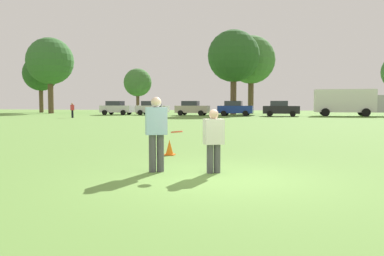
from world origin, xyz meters
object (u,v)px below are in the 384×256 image
player_thrower (156,130)px  parked_car_center (192,108)px  parked_car_near_right (281,108)px  player_defender (214,138)px  frisbee (177,132)px  bystander_sideline_watcher (72,109)px  traffic_cone (170,148)px  box_truck (350,101)px  parked_car_mid_left (152,108)px  parked_car_mid_right (235,108)px  parked_car_near_left (117,108)px  bystander_far_jogger (160,108)px

player_thrower → parked_car_center: bearing=100.0°
parked_car_center → parked_car_near_right: 11.02m
player_defender → parked_car_center: parked_car_center is taller
frisbee → bystander_sideline_watcher: size_ratio=0.17×
frisbee → parked_car_near_right: size_ratio=0.06×
traffic_cone → parked_car_center: parked_car_center is taller
parked_car_near_right → box_truck: (8.04, 2.07, 0.83)m
parked_car_center → bystander_sideline_watcher: bearing=-136.5°
player_defender → frisbee: bearing=-156.0°
frisbee → parked_car_mid_left: parked_car_mid_left is taller
player_thrower → bystander_sideline_watcher: player_thrower is taller
parked_car_mid_left → parked_car_mid_right: same height
traffic_cone → parked_car_near_left: size_ratio=0.11×
player_thrower → parked_car_near_right: size_ratio=0.41×
bystander_far_jogger → parked_car_near_left: bearing=150.8°
player_thrower → frisbee: (0.55, -0.24, -0.02)m
player_thrower → parked_car_mid_left: (-12.54, 40.79, -0.07)m
traffic_cone → bystander_sideline_watcher: bystander_sideline_watcher is taller
parked_car_center → bystander_sideline_watcher: 15.03m
player_defender → parked_car_center: size_ratio=0.35×
player_thrower → parked_car_mid_left: parked_car_mid_left is taller
box_truck → parked_car_near_left: bearing=-179.2°
parked_car_near_right → parked_car_mid_left: bearing=172.6°
frisbee → parked_car_mid_left: size_ratio=0.06×
box_truck → parked_car_mid_left: bearing=179.9°
traffic_cone → bystander_far_jogger: bystander_far_jogger is taller
bystander_sideline_watcher → parked_car_near_left: bearing=86.2°
frisbee → parked_car_near_right: bearing=85.1°
player_defender → bystander_far_jogger: (-11.51, 36.25, 0.15)m
player_thrower → parked_car_near_right: (3.89, 38.66, -0.07)m
parked_car_near_right → parked_car_center: bearing=172.7°
player_defender → parked_car_near_right: (2.55, 38.55, 0.10)m
player_defender → parked_car_near_left: 44.29m
parked_car_center → frisbee: bearing=-79.3°
frisbee → bystander_sideline_watcher: 35.22m
box_truck → bystander_far_jogger: box_truck is taller
traffic_cone → parked_car_near_left: (-16.80, 37.38, 0.69)m
traffic_cone → parked_car_near_right: parked_car_near_right is taller
player_thrower → bystander_far_jogger: 37.75m
player_defender → parked_car_mid_left: size_ratio=0.35×
player_defender → box_truck: (10.59, 40.62, 0.93)m
player_thrower → traffic_cone: (-0.44, 2.94, -0.77)m
parked_car_mid_left → box_truck: (24.47, -0.06, 0.83)m
parked_car_mid_right → box_truck: bearing=6.7°
player_thrower → bystander_sideline_watcher: bearing=121.1°
player_thrower → bystander_sideline_watcher: (-17.94, 29.73, -0.10)m
bystander_sideline_watcher → box_truck: bearing=20.2°
bystander_sideline_watcher → parked_car_mid_left: bearing=64.0°
player_defender → parked_car_near_right: bearing=86.2°
player_thrower → parked_car_near_left: parked_car_near_left is taller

